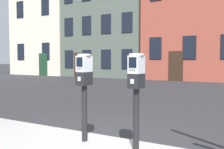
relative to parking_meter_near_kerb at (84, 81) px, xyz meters
The scene contains 5 objects.
ground_plane 1.15m from the parking_meter_near_kerb, 71.56° to the left, with size 160.00×160.00×0.00m, color #28282B.
parking_meter_near_kerb is the anchor object (origin of this frame).
parking_meter_twin_adjacent 0.92m from the parking_meter_near_kerb, ahead, with size 0.23×0.26×1.43m.
townhouse_green_painted 24.60m from the parking_meter_near_kerb, 132.87° to the left, with size 6.61×6.08×12.42m.
townhouse_orange_brick 20.80m from the parking_meter_near_kerb, 116.85° to the left, with size 7.55×7.05×11.25m.
Camera 1 is at (2.36, -3.69, 1.47)m, focal length 41.64 mm.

